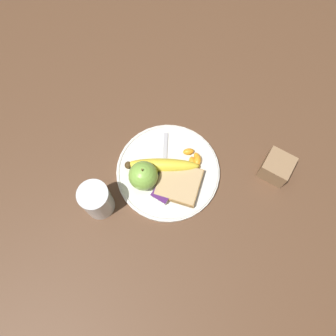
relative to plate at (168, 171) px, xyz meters
name	(u,v)px	position (x,y,z in m)	size (l,w,h in m)	color
ground_plane	(168,172)	(0.00, 0.00, -0.01)	(3.00, 3.00, 0.00)	brown
plate	(168,171)	(0.00, 0.00, 0.00)	(0.29, 0.29, 0.01)	silver
juice_glass	(97,200)	(-0.11, -0.18, 0.04)	(0.08, 0.08, 0.11)	silver
apple	(143,176)	(-0.04, -0.06, 0.04)	(0.08, 0.08, 0.09)	#84BC47
banana	(161,166)	(-0.02, 0.00, 0.02)	(0.19, 0.13, 0.04)	yellow
bread_slice	(179,183)	(0.05, -0.02, 0.02)	(0.14, 0.13, 0.02)	olive
fork	(164,164)	(-0.02, 0.01, 0.01)	(0.10, 0.16, 0.00)	#B2B2B7
jam_packet	(162,195)	(0.02, -0.07, 0.01)	(0.05, 0.04, 0.02)	white
orange_segment_0	(195,167)	(0.06, 0.05, 0.01)	(0.03, 0.03, 0.02)	orange
orange_segment_1	(172,166)	(0.01, 0.01, 0.01)	(0.03, 0.03, 0.01)	orange
orange_segment_2	(192,161)	(0.05, 0.06, 0.01)	(0.03, 0.03, 0.02)	orange
orange_segment_3	(198,160)	(0.06, 0.07, 0.01)	(0.03, 0.04, 0.02)	orange
orange_segment_4	(188,152)	(0.02, 0.08, 0.01)	(0.04, 0.03, 0.02)	orange
orange_segment_5	(192,177)	(0.07, 0.02, 0.01)	(0.03, 0.03, 0.02)	orange
orange_segment_6	(197,157)	(0.05, 0.07, 0.01)	(0.03, 0.03, 0.02)	orange
condiment_caddy	(277,167)	(0.25, 0.16, 0.03)	(0.07, 0.07, 0.07)	#93704C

